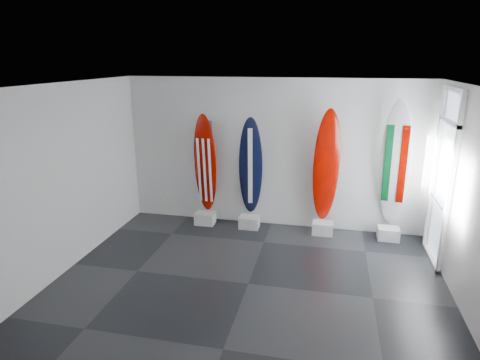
% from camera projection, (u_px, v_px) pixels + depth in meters
% --- Properties ---
extents(floor, '(6.00, 6.00, 0.00)m').
position_uv_depth(floor, '(248.00, 284.00, 6.43)').
color(floor, black).
rests_on(floor, ground).
extents(ceiling, '(6.00, 6.00, 0.00)m').
position_uv_depth(ceiling, '(249.00, 86.00, 5.58)').
color(ceiling, white).
rests_on(ceiling, wall_back).
extents(wall_back, '(6.00, 0.00, 6.00)m').
position_uv_depth(wall_back, '(273.00, 154.00, 8.35)').
color(wall_back, silver).
rests_on(wall_back, ground).
extents(wall_front, '(6.00, 0.00, 6.00)m').
position_uv_depth(wall_front, '(194.00, 278.00, 3.66)').
color(wall_front, silver).
rests_on(wall_front, ground).
extents(wall_left, '(0.00, 5.00, 5.00)m').
position_uv_depth(wall_left, '(64.00, 179.00, 6.62)').
color(wall_left, silver).
rests_on(wall_left, ground).
extents(wall_right, '(0.00, 5.00, 5.00)m').
position_uv_depth(wall_right, '(475.00, 207.00, 5.39)').
color(wall_right, silver).
rests_on(wall_right, ground).
extents(display_block_usa, '(0.40, 0.30, 0.24)m').
position_uv_depth(display_block_usa, '(205.00, 218.00, 8.72)').
color(display_block_usa, silver).
rests_on(display_block_usa, floor).
extents(surfboard_usa, '(0.48, 0.29, 2.08)m').
position_uv_depth(surfboard_usa, '(205.00, 164.00, 8.48)').
color(surfboard_usa, '#9A0900').
rests_on(surfboard_usa, display_block_usa).
extents(display_block_navy, '(0.40, 0.30, 0.24)m').
position_uv_depth(display_block_navy, '(249.00, 222.00, 8.52)').
color(display_block_navy, silver).
rests_on(display_block_navy, floor).
extents(surfboard_navy, '(0.52, 0.50, 2.06)m').
position_uv_depth(surfboard_navy, '(251.00, 167.00, 8.29)').
color(surfboard_navy, black).
rests_on(surfboard_navy, display_block_navy).
extents(display_block_swiss, '(0.40, 0.30, 0.24)m').
position_uv_depth(display_block_swiss, '(323.00, 228.00, 8.22)').
color(display_block_swiss, silver).
rests_on(display_block_swiss, floor).
extents(surfboard_swiss, '(0.55, 0.35, 2.24)m').
position_uv_depth(surfboard_swiss, '(326.00, 166.00, 7.96)').
color(surfboard_swiss, '#9A0900').
rests_on(surfboard_swiss, display_block_swiss).
extents(display_block_italy, '(0.40, 0.30, 0.24)m').
position_uv_depth(display_block_italy, '(388.00, 234.00, 7.97)').
color(display_block_italy, silver).
rests_on(display_block_italy, floor).
extents(surfboard_italy, '(0.63, 0.51, 2.45)m').
position_uv_depth(surfboard_italy, '(395.00, 165.00, 7.68)').
color(surfboard_italy, white).
rests_on(surfboard_italy, display_block_italy).
extents(wall_outlet, '(0.09, 0.02, 0.13)m').
position_uv_depth(wall_outlet, '(161.00, 200.00, 9.16)').
color(wall_outlet, silver).
rests_on(wall_outlet, wall_back).
extents(glass_door, '(0.12, 1.16, 2.85)m').
position_uv_depth(glass_door, '(443.00, 180.00, 6.87)').
color(glass_door, white).
rests_on(glass_door, floor).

